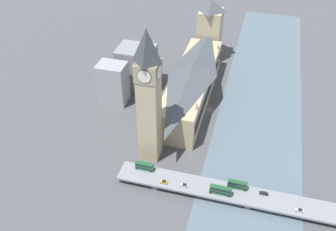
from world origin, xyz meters
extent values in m
plane|color=#4C4C4F|center=(0.00, 0.00, 0.00)|extent=(600.00, 600.00, 0.00)
cube|color=slate|center=(-33.50, 0.00, 0.15)|extent=(55.01, 360.00, 0.30)
cube|color=tan|center=(15.19, -8.00, 11.21)|extent=(24.39, 103.47, 22.43)
cube|color=black|center=(2.85, -8.00, 12.34)|extent=(0.40, 95.20, 6.73)
pyramid|color=#474C51|center=(15.19, -8.00, 25.62)|extent=(23.90, 101.40, 6.38)
cone|color=#9E8966|center=(4.00, -47.32, 24.93)|extent=(2.20, 2.20, 5.00)
cone|color=#9E8966|center=(4.00, -8.00, 24.93)|extent=(2.20, 2.20, 5.00)
cone|color=#9E8966|center=(4.00, 31.32, 24.93)|extent=(2.20, 2.20, 5.00)
cube|color=tan|center=(26.27, 53.30, 31.63)|extent=(11.13, 11.13, 63.27)
cube|color=tan|center=(26.27, 53.30, 58.26)|extent=(11.80, 11.80, 10.02)
cylinder|color=black|center=(20.53, 53.30, 58.26)|extent=(0.50, 7.62, 7.62)
cylinder|color=silver|center=(20.42, 53.30, 58.26)|extent=(0.62, 7.05, 7.05)
cylinder|color=black|center=(32.01, 53.30, 58.26)|extent=(0.50, 7.62, 7.62)
cylinder|color=silver|center=(32.13, 53.30, 58.26)|extent=(0.62, 7.05, 7.05)
cylinder|color=black|center=(26.27, 47.56, 58.26)|extent=(7.62, 0.50, 7.62)
cylinder|color=silver|center=(26.27, 47.45, 58.26)|extent=(7.05, 0.62, 7.05)
cylinder|color=black|center=(26.27, 59.04, 58.26)|extent=(7.62, 0.50, 7.62)
cylinder|color=silver|center=(26.27, 59.16, 58.26)|extent=(7.05, 0.62, 7.05)
pyramid|color=#383D42|center=(26.27, 53.30, 72.23)|extent=(11.36, 11.36, 17.93)
cube|color=tan|center=(15.19, -72.89, 20.71)|extent=(18.30, 18.30, 41.43)
pyramid|color=#474C51|center=(15.19, -72.89, 45.54)|extent=(18.30, 18.30, 8.23)
cube|color=slate|center=(-33.50, 73.55, 1.68)|extent=(3.00, 11.36, 3.36)
cube|color=slate|center=(16.20, 73.55, 1.68)|extent=(3.00, 11.36, 3.36)
cube|color=gray|center=(-33.50, 73.55, 3.96)|extent=(142.02, 13.36, 1.20)
cube|color=#235B33|center=(24.58, 70.10, 5.95)|extent=(10.28, 2.52, 1.92)
cube|color=black|center=(24.58, 70.10, 6.34)|extent=(9.25, 2.58, 0.85)
cube|color=#235B33|center=(24.58, 70.10, 8.04)|extent=(10.07, 2.52, 2.26)
cube|color=black|center=(24.58, 70.10, 8.16)|extent=(9.25, 2.58, 1.08)
cube|color=#1E4E2B|center=(24.58, 70.10, 9.25)|extent=(9.97, 2.40, 0.16)
cylinder|color=black|center=(28.87, 68.95, 5.09)|extent=(1.06, 0.28, 1.06)
cylinder|color=black|center=(28.87, 71.25, 5.09)|extent=(1.06, 0.28, 1.06)
cylinder|color=black|center=(20.40, 68.95, 5.09)|extent=(1.06, 0.28, 1.06)
cylinder|color=black|center=(20.40, 71.25, 5.09)|extent=(1.06, 0.28, 1.06)
cube|color=#235B33|center=(-26.66, 70.04, 5.99)|extent=(10.39, 2.42, 1.96)
cube|color=black|center=(-26.66, 70.04, 6.38)|extent=(9.35, 2.48, 0.86)
cube|color=#235B33|center=(-26.66, 70.04, 8.12)|extent=(10.19, 2.42, 2.30)
cube|color=black|center=(-26.66, 70.04, 8.24)|extent=(9.35, 2.48, 1.11)
cube|color=#1E4E2B|center=(-26.66, 70.04, 9.35)|extent=(10.08, 2.30, 0.16)
cylinder|color=black|center=(-22.36, 68.94, 5.12)|extent=(1.12, 0.28, 1.12)
cylinder|color=black|center=(-22.36, 71.14, 5.12)|extent=(1.12, 0.28, 1.12)
cylinder|color=black|center=(-30.86, 68.94, 5.12)|extent=(1.12, 0.28, 1.12)
cylinder|color=black|center=(-30.86, 71.14, 5.12)|extent=(1.12, 0.28, 1.12)
cube|color=#235B33|center=(-18.78, 76.17, 5.99)|extent=(11.59, 2.51, 2.00)
cube|color=black|center=(-18.78, 76.17, 6.39)|extent=(10.43, 2.57, 0.88)
cube|color=#235B33|center=(-18.78, 76.17, 8.16)|extent=(11.35, 2.51, 2.34)
cube|color=black|center=(-18.78, 76.17, 8.28)|extent=(10.43, 2.57, 1.13)
cube|color=#1E4E2B|center=(-18.78, 76.17, 9.41)|extent=(11.24, 2.38, 0.16)
cylinder|color=black|center=(-13.84, 75.03, 5.10)|extent=(1.07, 0.28, 1.07)
cylinder|color=black|center=(-13.84, 77.32, 5.10)|extent=(1.07, 0.28, 1.07)
cylinder|color=black|center=(-23.61, 75.03, 5.10)|extent=(1.07, 0.28, 1.07)
cylinder|color=black|center=(-23.61, 77.32, 5.10)|extent=(1.07, 0.28, 1.07)
cube|color=silver|center=(0.44, 76.15, 5.10)|extent=(4.06, 1.77, 0.60)
cube|color=black|center=(0.31, 76.15, 5.70)|extent=(2.11, 1.59, 0.58)
cylinder|color=black|center=(2.00, 75.36, 4.90)|extent=(0.67, 0.22, 0.67)
cylinder|color=black|center=(2.00, 76.94, 4.90)|extent=(0.67, 0.22, 0.67)
cylinder|color=black|center=(-1.13, 75.36, 4.90)|extent=(0.67, 0.22, 0.67)
cylinder|color=black|center=(-1.13, 76.94, 4.90)|extent=(0.67, 0.22, 0.67)
cube|color=silver|center=(-58.55, 76.90, 5.09)|extent=(4.08, 1.77, 0.62)
cube|color=black|center=(-58.67, 76.90, 5.61)|extent=(2.12, 1.59, 0.43)
cylinder|color=black|center=(-56.93, 76.11, 4.86)|extent=(0.60, 0.22, 0.60)
cylinder|color=black|center=(-56.93, 77.70, 4.86)|extent=(0.60, 0.22, 0.60)
cylinder|color=black|center=(-60.16, 76.11, 4.86)|extent=(0.60, 0.22, 0.60)
cylinder|color=black|center=(-60.16, 77.70, 4.86)|extent=(0.60, 0.22, 0.60)
cube|color=black|center=(-40.53, 70.56, 5.13)|extent=(4.49, 1.75, 0.63)
cube|color=black|center=(-40.67, 70.56, 5.70)|extent=(2.33, 1.58, 0.51)
cylinder|color=black|center=(-38.79, 69.78, 4.92)|extent=(0.71, 0.22, 0.71)
cylinder|color=black|center=(-38.79, 71.35, 4.92)|extent=(0.71, 0.22, 0.71)
cylinder|color=black|center=(-42.28, 69.78, 4.92)|extent=(0.71, 0.22, 0.71)
cylinder|color=black|center=(-42.28, 71.35, 4.92)|extent=(0.71, 0.22, 0.71)
cube|color=gold|center=(11.52, 76.79, 5.15)|extent=(3.82, 1.89, 0.70)
cube|color=black|center=(11.41, 76.79, 5.75)|extent=(1.99, 1.70, 0.50)
cylinder|color=black|center=(12.97, 75.93, 4.90)|extent=(0.67, 0.22, 0.67)
cylinder|color=black|center=(12.97, 77.64, 4.90)|extent=(0.67, 0.22, 0.67)
cylinder|color=black|center=(10.08, 75.93, 4.90)|extent=(0.67, 0.22, 0.67)
cylinder|color=black|center=(10.08, 77.64, 4.90)|extent=(0.67, 0.22, 0.67)
cube|color=#939399|center=(67.71, 7.42, 14.87)|extent=(19.10, 14.98, 29.73)
cube|color=gray|center=(58.35, -15.73, 15.73)|extent=(26.23, 21.88, 31.46)
camera|label=1|loc=(-26.49, 207.14, 156.07)|focal=40.00mm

